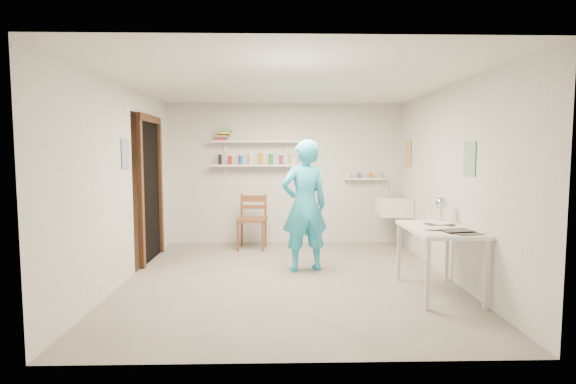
{
  "coord_description": "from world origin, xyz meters",
  "views": [
    {
      "loc": [
        -0.15,
        -5.48,
        1.57
      ],
      "look_at": [
        0.0,
        0.4,
        1.05
      ],
      "focal_mm": 28.0,
      "sensor_mm": 36.0,
      "label": 1
    }
  ],
  "objects_px": {
    "wooden_chair": "(252,219)",
    "work_table": "(438,261)",
    "wall_clock": "(308,183)",
    "desk_lamp": "(442,203)",
    "man": "(305,206)",
    "belfast_sink": "(394,206)"
  },
  "relations": [
    {
      "from": "wooden_chair",
      "to": "work_table",
      "type": "bearing_deg",
      "value": -41.97
    },
    {
      "from": "wall_clock",
      "to": "desk_lamp",
      "type": "distance_m",
      "value": 1.75
    },
    {
      "from": "man",
      "to": "wall_clock",
      "type": "distance_m",
      "value": 0.36
    },
    {
      "from": "man",
      "to": "wall_clock",
      "type": "relative_size",
      "value": 5.56
    },
    {
      "from": "work_table",
      "to": "desk_lamp",
      "type": "bearing_deg",
      "value": 67.58
    },
    {
      "from": "wooden_chair",
      "to": "man",
      "type": "bearing_deg",
      "value": -54.65
    },
    {
      "from": "belfast_sink",
      "to": "desk_lamp",
      "type": "relative_size",
      "value": 4.28
    },
    {
      "from": "wall_clock",
      "to": "desk_lamp",
      "type": "bearing_deg",
      "value": -42.75
    },
    {
      "from": "wall_clock",
      "to": "desk_lamp",
      "type": "height_order",
      "value": "wall_clock"
    },
    {
      "from": "man",
      "to": "wall_clock",
      "type": "height_order",
      "value": "man"
    },
    {
      "from": "belfast_sink",
      "to": "desk_lamp",
      "type": "xyz_separation_m",
      "value": [
        0.07,
        -1.89,
        0.27
      ]
    },
    {
      "from": "belfast_sink",
      "to": "wooden_chair",
      "type": "height_order",
      "value": "wooden_chair"
    },
    {
      "from": "wall_clock",
      "to": "wooden_chair",
      "type": "distance_m",
      "value": 1.54
    },
    {
      "from": "man",
      "to": "desk_lamp",
      "type": "xyz_separation_m",
      "value": [
        1.61,
        -0.59,
        0.1
      ]
    },
    {
      "from": "belfast_sink",
      "to": "work_table",
      "type": "xyz_separation_m",
      "value": [
        -0.11,
        -2.34,
        -0.33
      ]
    },
    {
      "from": "desk_lamp",
      "to": "wall_clock",
      "type": "bearing_deg",
      "value": 152.56
    },
    {
      "from": "wooden_chair",
      "to": "desk_lamp",
      "type": "relative_size",
      "value": 6.98
    },
    {
      "from": "work_table",
      "to": "desk_lamp",
      "type": "height_order",
      "value": "desk_lamp"
    },
    {
      "from": "belfast_sink",
      "to": "wall_clock",
      "type": "relative_size",
      "value": 1.93
    },
    {
      "from": "belfast_sink",
      "to": "wall_clock",
      "type": "xyz_separation_m",
      "value": [
        -1.47,
        -1.09,
        0.46
      ]
    },
    {
      "from": "wall_clock",
      "to": "work_table",
      "type": "distance_m",
      "value": 2.01
    },
    {
      "from": "man",
      "to": "work_table",
      "type": "relative_size",
      "value": 1.55
    }
  ]
}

